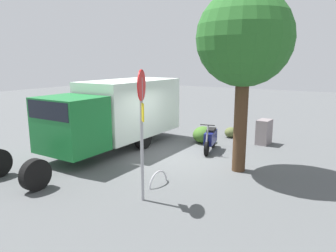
% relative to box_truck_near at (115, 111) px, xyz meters
% --- Properties ---
extents(ground_plane, '(60.00, 60.00, 0.00)m').
position_rel_box_truck_near_xyz_m(ground_plane, '(-0.35, 2.81, -1.55)').
color(ground_plane, '#4F5153').
extents(box_truck_near, '(8.14, 2.28, 2.74)m').
position_rel_box_truck_near_xyz_m(box_truck_near, '(0.00, 0.00, 0.00)').
color(box_truck_near, black).
rests_on(box_truck_near, ground).
extents(motorcycle, '(1.79, 0.67, 1.20)m').
position_rel_box_truck_near_xyz_m(motorcycle, '(-1.67, 3.45, -1.03)').
color(motorcycle, black).
rests_on(motorcycle, ground).
extents(stop_sign, '(0.71, 0.33, 3.35)m').
position_rel_box_truck_near_xyz_m(stop_sign, '(3.41, 3.82, 0.68)').
color(stop_sign, '#9E9EA3').
rests_on(stop_sign, ground).
extents(street_tree, '(2.95, 2.95, 5.70)m').
position_rel_box_truck_near_xyz_m(street_tree, '(-0.06, 5.17, 2.61)').
color(street_tree, '#47301E').
rests_on(street_tree, ground).
extents(utility_cabinet, '(0.80, 0.56, 1.07)m').
position_rel_box_truck_near_xyz_m(utility_cabinet, '(-3.88, 4.97, -1.02)').
color(utility_cabinet, slate).
rests_on(utility_cabinet, ground).
extents(bike_rack_hoop, '(0.85, 0.11, 0.85)m').
position_rel_box_truck_near_xyz_m(bike_rack_hoop, '(2.34, 3.59, -1.55)').
color(bike_rack_hoop, '#B7B7BC').
rests_on(bike_rack_hoop, ground).
extents(shrub_near_sign, '(0.68, 0.56, 0.47)m').
position_rel_box_truck_near_xyz_m(shrub_near_sign, '(-4.34, 3.32, -1.32)').
color(shrub_near_sign, '#515B31').
rests_on(shrub_near_sign, ground).
extents(shrub_mid_verge, '(1.05, 0.86, 0.71)m').
position_rel_box_truck_near_xyz_m(shrub_mid_verge, '(-2.75, 2.62, -1.19)').
color(shrub_mid_verge, '#3B6424').
rests_on(shrub_mid_verge, ground).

